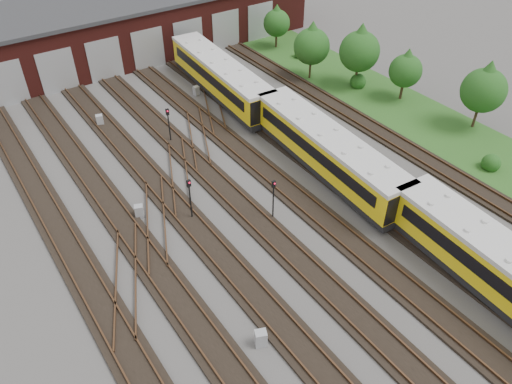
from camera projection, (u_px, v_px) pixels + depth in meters
ground at (334, 260)px, 32.88m from camera, size 120.00×120.00×0.00m
track_network at (326, 254)px, 33.11m from camera, size 30.40×70.00×0.33m
maintenance_shed at (100, 29)px, 56.56m from camera, size 51.00×12.50×6.35m
grass_verge at (413, 115)px, 47.77m from camera, size 8.00×55.00×0.05m
metro_train at (327, 151)px, 39.28m from camera, size 4.08×48.64×3.41m
signal_mast_0 at (190, 194)px, 34.72m from camera, size 0.29×0.27×3.47m
signal_mast_1 at (273, 195)px, 34.79m from camera, size 0.27×0.26×3.36m
signal_mast_2 at (168, 121)px, 42.83m from camera, size 0.31×0.29×3.25m
signal_mast_3 at (329, 157)px, 39.00m from camera, size 0.25×0.23×2.86m
relay_cabinet_0 at (261, 338)px, 27.48m from camera, size 0.81×0.75×1.09m
relay_cabinet_1 at (100, 120)px, 46.00m from camera, size 0.74×0.67×1.04m
relay_cabinet_2 at (139, 211)px, 35.93m from camera, size 0.76×0.70×1.02m
relay_cabinet_3 at (196, 91)px, 50.75m from camera, size 0.63×0.56×0.93m
relay_cabinet_4 at (348, 156)px, 41.37m from camera, size 0.82×0.75×1.10m
tree_0 at (312, 42)px, 51.56m from camera, size 3.77×3.77×6.25m
tree_1 at (277, 20)px, 58.60m from camera, size 3.14×3.14×5.20m
tree_2 at (360, 47)px, 49.81m from camera, size 4.08×4.08×6.76m
tree_3 at (406, 67)px, 48.22m from camera, size 3.21×3.21×5.32m
tree_4 at (485, 85)px, 43.46m from camera, size 3.94×3.94×6.53m
bush_0 at (492, 161)px, 40.48m from camera, size 1.52×1.52×1.52m
bush_1 at (358, 79)px, 51.91m from camera, size 1.67×1.67×1.67m
bush_2 at (301, 52)px, 57.86m from camera, size 1.45×1.45×1.45m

